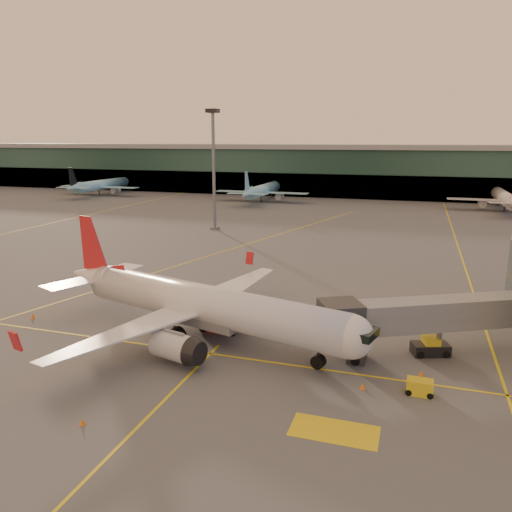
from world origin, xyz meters
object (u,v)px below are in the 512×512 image
(catering_truck, at_px, (219,309))
(pushback_tug, at_px, (430,348))
(main_airplane, at_px, (198,304))
(gpu_cart, at_px, (420,387))

(catering_truck, distance_m, pushback_tug, 20.84)
(catering_truck, bearing_deg, main_airplane, -110.11)
(main_airplane, bearing_deg, pushback_tug, 22.95)
(main_airplane, bearing_deg, catering_truck, 82.95)
(pushback_tug, bearing_deg, gpu_cart, -116.06)
(catering_truck, height_order, pushback_tug, catering_truck)
(main_airplane, xyz_separation_m, gpu_cart, (20.98, -4.90, -3.00))
(main_airplane, relative_size, gpu_cart, 17.17)
(gpu_cart, height_order, pushback_tug, pushback_tug)
(catering_truck, height_order, gpu_cart, catering_truck)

